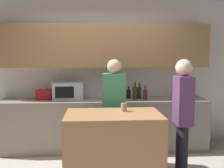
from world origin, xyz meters
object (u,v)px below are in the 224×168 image
Objects in this scene: microwave at (69,91)px; potted_plant at (184,87)px; bottle_1 at (123,93)px; bottle_2 at (129,94)px; bottle_0 at (119,94)px; bottle_3 at (135,93)px; person_center at (114,103)px; bottle_4 at (139,92)px; cup_0 at (124,107)px; toaster at (44,94)px; person_left at (183,111)px; bottle_5 at (145,94)px.

microwave is 1.32× the size of potted_plant.
microwave is 2.05m from potted_plant.
bottle_2 is at bearing 28.80° from bottle_1.
potted_plant is 1.17m from bottle_0.
bottle_1 is 0.85× the size of bottle_3.
person_center is at bearing -101.41° from bottle_0.
bottle_4 is 2.66× the size of cup_0.
person_left is (2.01, -1.36, -0.03)m from toaster.
toaster is 1.02× the size of bottle_5.
bottle_5 is 0.81m from person_center.
person_left is 1.07m from person_center.
bottle_4 is (-0.80, 0.00, -0.09)m from potted_plant.
bottle_1 is at bearing -102.02° from person_center.
potted_plant is at bearing -0.00° from toaster.
bottle_5 is (0.08, -0.13, -0.01)m from bottle_4.
bottle_5 reaches higher than bottle_0.
bottle_5 is (0.37, -0.12, -0.00)m from bottle_1.
bottle_4 is at bearing -12.33° from bottle_2.
bottle_1 is 0.16× the size of person_center.
potted_plant reaches higher than bottle_2.
potted_plant is 1.45m from person_left.
bottle_4 is (0.19, -0.04, 0.02)m from bottle_2.
person_left is (0.33, -1.37, -0.05)m from bottle_4.
bottle_4 is 1.27m from cup_0.
cup_0 is 0.07× the size of person_center.
cup_0 is at bearing -95.76° from bottle_1.
person_left reaches higher than microwave.
bottle_2 is 1.26m from cup_0.
bottle_3 is (-0.89, -0.09, -0.08)m from potted_plant.
potted_plant is 0.25× the size of person_left.
bottle_5 is 0.16× the size of person_left.
bottle_3 reaches higher than bottle_1.
bottle_1 is 1.19m from cup_0.
person_center is (-0.31, -0.73, -0.03)m from bottle_2.
bottle_5 is 2.38× the size of cup_0.
bottle_4 is (0.29, 0.01, 0.01)m from bottle_1.
person_center reaches higher than cup_0.
toaster is 1.37m from person_center.
bottle_0 is at bearing -96.19° from person_center.
bottle_4 is at bearing 179.78° from potted_plant.
bottle_1 is (0.07, 0.01, 0.01)m from bottle_0.
bottle_1 reaches higher than cup_0.
bottle_5 is at bearing -5.56° from microwave.
potted_plant is 0.90m from bottle_3.
person_left is at bearing -65.39° from bottle_1.
toaster is 1.49m from bottle_2.
person_left is at bearing -78.60° from bottle_5.
potted_plant is 0.25× the size of person_center.
bottle_4 reaches higher than cup_0.
toaster is 1.39m from bottle_1.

